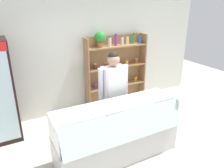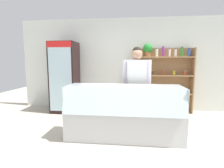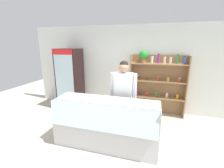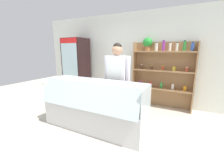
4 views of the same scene
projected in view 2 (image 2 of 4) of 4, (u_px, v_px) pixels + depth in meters
The scene contains 6 objects.
ground_plane at pixel (131, 139), 3.28m from camera, with size 12.00×12.00×0.00m, color beige.
back_wall at pixel (132, 65), 5.23m from camera, with size 6.80×0.10×2.70m, color silver.
drinks_fridge at pixel (65, 77), 4.99m from camera, with size 0.71×0.67×1.99m.
shelving_unit at pixel (161, 74), 4.97m from camera, with size 1.63×0.29×1.94m.
deli_display_case at pixel (124, 122), 3.32m from camera, with size 2.15×0.73×1.01m.
shop_clerk at pixel (137, 80), 3.76m from camera, with size 0.62×0.25×1.76m.
Camera 2 is at (-0.00, -3.13, 1.46)m, focal length 28.00 mm.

